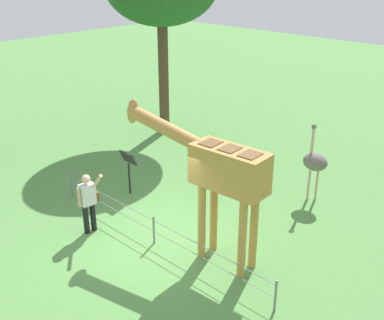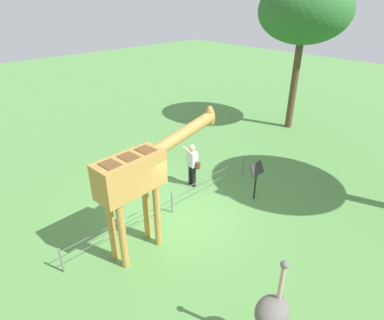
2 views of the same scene
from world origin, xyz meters
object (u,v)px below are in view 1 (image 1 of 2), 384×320
object	(u,v)px
info_sign	(129,164)
ostrich	(315,162)
giraffe	(216,170)
visitor	(88,200)

from	to	relation	value
info_sign	ostrich	bearing A→B (deg)	-141.00
giraffe	visitor	world-z (taller)	giraffe
ostrich	info_sign	bearing A→B (deg)	39.00
visitor	ostrich	xyz separation A→B (m)	(-3.17, -5.33, 0.27)
ostrich	giraffe	bearing A→B (deg)	87.11
ostrich	info_sign	distance (m)	5.25
ostrich	visitor	bearing A→B (deg)	59.25
visitor	giraffe	bearing A→B (deg)	-155.61
giraffe	info_sign	bearing A→B (deg)	-9.99
visitor	info_sign	xyz separation A→B (m)	(0.90, -2.03, 0.05)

